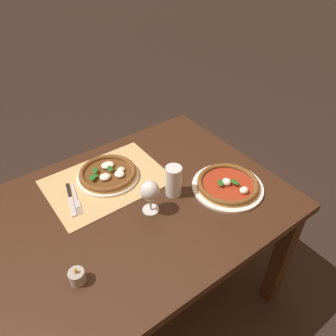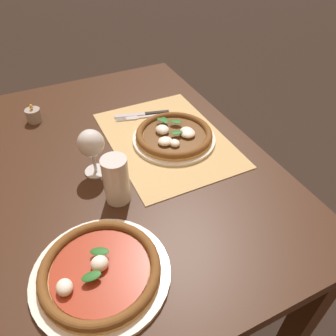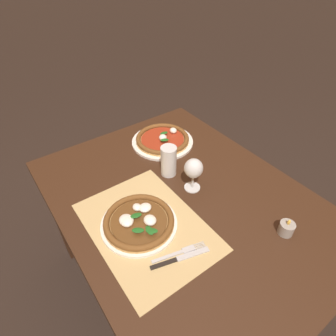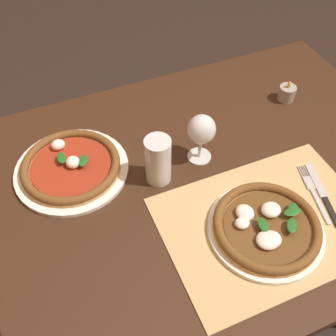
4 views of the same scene
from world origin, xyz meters
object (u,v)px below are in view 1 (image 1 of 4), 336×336
at_px(pizza_far, 228,185).
at_px(fork, 76,199).
at_px(votive_candle, 77,277).
at_px(knife, 71,199).
at_px(pizza_near, 108,173).
at_px(wine_glass, 150,192).
at_px(pint_glass, 174,181).

relative_size(pizza_far, fork, 1.63).
height_order(pizza_far, votive_candle, votive_candle).
bearing_deg(votive_candle, knife, -110.00).
distance_m(knife, votive_candle, 0.41).
relative_size(pizza_near, wine_glass, 1.88).
xyz_separation_m(wine_glass, fork, (0.23, -0.25, -0.10)).
xyz_separation_m(knife, votive_candle, (0.14, 0.38, 0.02)).
height_order(wine_glass, votive_candle, wine_glass).
xyz_separation_m(fork, knife, (0.02, -0.01, 0.00)).
bearing_deg(pizza_far, pizza_near, -44.22).
bearing_deg(wine_glass, votive_candle, 18.27).
bearing_deg(pizza_near, fork, 14.90).
xyz_separation_m(pizza_near, knife, (0.21, 0.04, -0.02)).
bearing_deg(fork, pint_glass, 149.12).
bearing_deg(knife, fork, 152.00).
relative_size(fork, votive_candle, 2.75).
bearing_deg(knife, wine_glass, 133.92).
distance_m(pizza_near, wine_glass, 0.31).
xyz_separation_m(fork, votive_candle, (0.16, 0.37, 0.02)).
bearing_deg(wine_glass, pizza_far, 165.49).
bearing_deg(pizza_far, fork, -30.03).
relative_size(knife, votive_candle, 2.94).
bearing_deg(fork, pizza_far, 149.97).
height_order(pizza_near, wine_glass, wine_glass).
height_order(fork, knife, knife).
bearing_deg(pint_glass, pizza_far, 151.44).
height_order(pizza_far, fork, pizza_far).
bearing_deg(knife, votive_candle, 70.00).
height_order(pint_glass, fork, pint_glass).
xyz_separation_m(wine_glass, votive_candle, (0.39, 0.13, -0.08)).
height_order(knife, votive_candle, votive_candle).
distance_m(wine_glass, pint_glass, 0.15).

